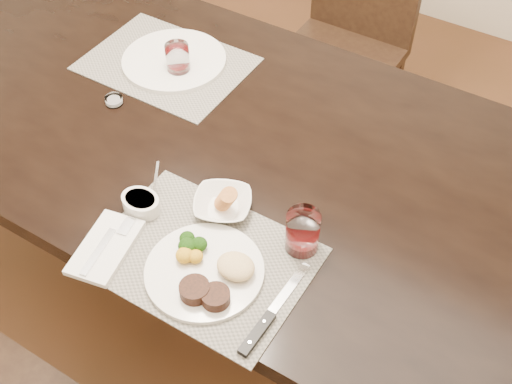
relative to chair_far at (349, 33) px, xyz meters
The scene contains 14 objects.
ground_plane 1.06m from the chair_far, 90.00° to the right, with size 4.50×4.50×0.00m, color #422A15.
dining_table 0.95m from the chair_far, 90.00° to the right, with size 2.00×1.00×0.75m.
chair_far is the anchor object (origin of this frame).
placemat_near 1.34m from the chair_far, 79.21° to the right, with size 0.46×0.34×0.00m, color slate.
placemat_far 0.85m from the chair_far, 107.51° to the right, with size 0.46×0.34×0.00m, color slate.
dinner_plate 1.38m from the chair_far, 77.88° to the right, with size 0.26×0.26×0.05m.
napkin_fork 1.41m from the chair_far, 87.86° to the right, with size 0.14×0.20×0.02m.
steak_knife 1.45m from the chair_far, 71.84° to the right, with size 0.03×0.26×0.01m.
cracker_bowl 1.20m from the chair_far, 79.84° to the right, with size 0.18×0.18×0.06m.
sauce_ramekin 1.28m from the chair_far, 87.90° to the right, with size 0.09×0.14×0.07m.
wine_glass_near 1.26m from the chair_far, 70.21° to the right, with size 0.07×0.07×0.10m.
far_plate 0.83m from the chair_far, 106.79° to the right, with size 0.30×0.30×0.01m, color silver.
wine_glass_far 0.86m from the chair_far, 103.25° to the right, with size 0.07×0.07×0.09m.
salt_cellar 1.05m from the chair_far, 104.67° to the right, with size 0.05×0.05×0.02m.
Camera 1 is at (0.78, -1.00, 1.88)m, focal length 45.00 mm.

